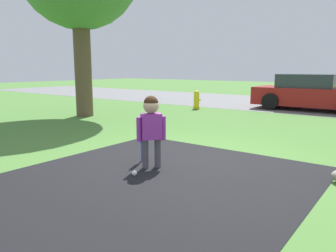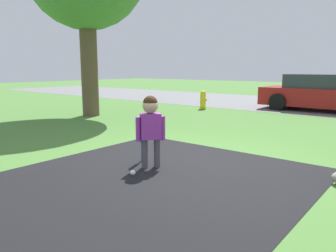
% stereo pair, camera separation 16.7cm
% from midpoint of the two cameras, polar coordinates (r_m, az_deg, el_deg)
% --- Properties ---
extents(ground_plane, '(60.00, 60.00, 0.00)m').
position_cam_midpoint_polar(ground_plane, '(5.18, 3.08, -6.10)').
color(ground_plane, '#477533').
extents(driveway_strip, '(3.75, 7.00, 0.01)m').
position_cam_midpoint_polar(driveway_strip, '(3.44, -20.15, -15.28)').
color(driveway_strip, black).
rests_on(driveway_strip, ground).
extents(street_strip, '(40.00, 6.00, 0.01)m').
position_cam_midpoint_polar(street_strip, '(13.79, 25.19, 3.12)').
color(street_strip, slate).
rests_on(street_strip, ground).
extents(child, '(0.30, 0.36, 1.06)m').
position_cam_midpoint_polar(child, '(4.69, -3.96, 0.77)').
color(child, '#4C4751').
rests_on(child, ground).
extents(baseball_bat, '(0.07, 0.07, 0.71)m').
position_cam_midpoint_polar(baseball_bat, '(5.05, -5.57, -1.16)').
color(baseball_bat, blue).
rests_on(baseball_bat, ground).
extents(sports_ball, '(0.07, 0.07, 0.07)m').
position_cam_midpoint_polar(sports_ball, '(4.51, -6.94, -8.15)').
color(sports_ball, white).
rests_on(sports_ball, ground).
extents(fire_hydrant, '(0.28, 0.25, 0.66)m').
position_cam_midpoint_polar(fire_hydrant, '(11.70, 4.58, 4.55)').
color(fire_hydrant, yellow).
rests_on(fire_hydrant, ground).
extents(parked_car, '(3.85, 1.92, 1.23)m').
position_cam_midpoint_polar(parked_car, '(12.41, 23.40, 5.28)').
color(parked_car, maroon).
rests_on(parked_car, ground).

